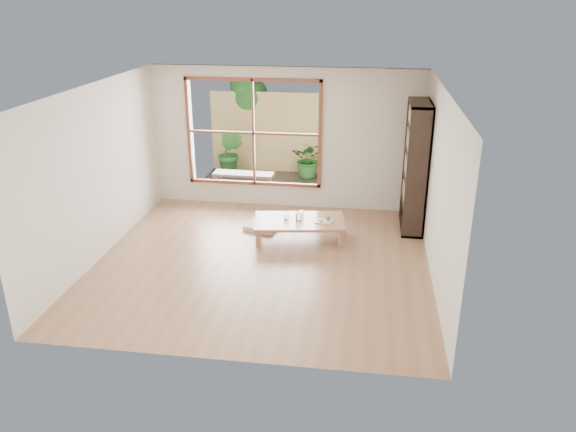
{
  "coord_description": "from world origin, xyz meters",
  "views": [
    {
      "loc": [
        1.48,
        -7.56,
        3.82
      ],
      "look_at": [
        0.32,
        0.53,
        0.55
      ],
      "focal_mm": 35.0,
      "sensor_mm": 36.0,
      "label": 1
    }
  ],
  "objects_px": {
    "bookshelf": "(415,167)",
    "garden_bench": "(244,176)",
    "food_tray": "(324,221)",
    "low_table": "(299,222)"
  },
  "relations": [
    {
      "from": "bookshelf",
      "to": "food_tray",
      "type": "height_order",
      "value": "bookshelf"
    },
    {
      "from": "food_tray",
      "to": "garden_bench",
      "type": "xyz_separation_m",
      "value": [
        -1.82,
        2.15,
        0.01
      ]
    },
    {
      "from": "bookshelf",
      "to": "garden_bench",
      "type": "xyz_separation_m",
      "value": [
        -3.27,
        1.4,
        -0.74
      ]
    },
    {
      "from": "food_tray",
      "to": "low_table",
      "type": "bearing_deg",
      "value": -177.36
    },
    {
      "from": "food_tray",
      "to": "garden_bench",
      "type": "height_order",
      "value": "garden_bench"
    },
    {
      "from": "bookshelf",
      "to": "food_tray",
      "type": "xyz_separation_m",
      "value": [
        -1.44,
        -0.75,
        -0.75
      ]
    },
    {
      "from": "bookshelf",
      "to": "food_tray",
      "type": "bearing_deg",
      "value": -152.59
    },
    {
      "from": "bookshelf",
      "to": "low_table",
      "type": "bearing_deg",
      "value": -158.55
    },
    {
      "from": "low_table",
      "to": "bookshelf",
      "type": "height_order",
      "value": "bookshelf"
    },
    {
      "from": "low_table",
      "to": "food_tray",
      "type": "distance_m",
      "value": 0.42
    }
  ]
}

